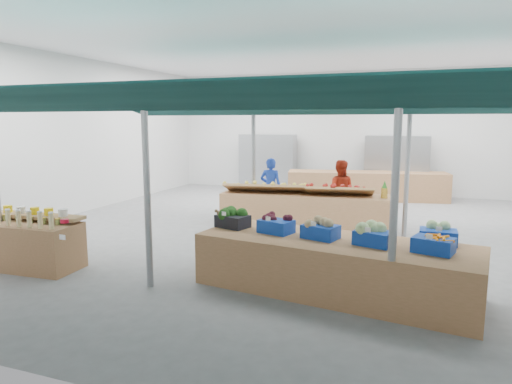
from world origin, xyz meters
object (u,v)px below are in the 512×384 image
bottle_shelf (30,243)px  crate_stack (416,276)px  vendor_right (339,191)px  vendor_left (271,187)px  fruit_counter (305,212)px  veg_counter (334,266)px

bottle_shelf → crate_stack: bearing=4.8°
vendor_right → vendor_left: bearing=-4.8°
bottle_shelf → fruit_counter: size_ratio=0.47×
bottle_shelf → vendor_right: (4.33, 5.45, 0.34)m
bottle_shelf → vendor_left: bearing=62.2°
veg_counter → vendor_right: vendor_right is taller
fruit_counter → vendor_right: 1.30m
bottle_shelf → vendor_right: bearing=48.6°
crate_stack → vendor_right: (-1.90, 4.61, 0.47)m
crate_stack → vendor_left: size_ratio=0.39×
fruit_counter → crate_stack: size_ratio=6.33×
fruit_counter → vendor_right: size_ratio=2.50×
crate_stack → vendor_right: 5.00m
veg_counter → vendor_left: (-2.57, 4.80, 0.38)m
veg_counter → vendor_left: size_ratio=2.59×
crate_stack → vendor_right: size_ratio=0.39×
bottle_shelf → vendor_left: 6.02m
fruit_counter → crate_stack: fruit_counter is taller
veg_counter → fruit_counter: size_ratio=1.04×
vendor_left → veg_counter: bearing=113.3°
veg_counter → vendor_right: (-0.77, 4.80, 0.38)m
fruit_counter → crate_stack: 4.31m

